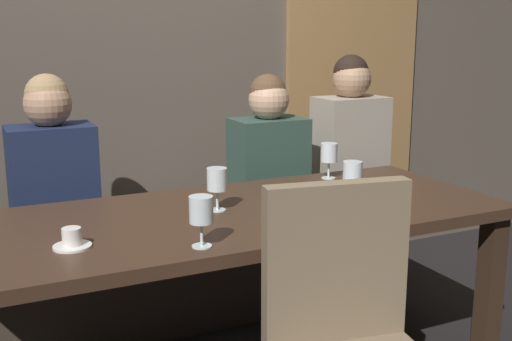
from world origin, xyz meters
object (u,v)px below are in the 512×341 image
at_px(chair_near_side, 349,335).
at_px(wine_glass_end_right, 201,211).
at_px(diner_redhead, 52,170).
at_px(wine_glass_near_left, 329,154).
at_px(espresso_cup, 72,240).
at_px(dessert_plate, 336,211).
at_px(fork_on_table, 368,210).
at_px(wine_glass_far_left, 352,174).
at_px(diner_far_end, 350,138).
at_px(banquette_bench, 166,278).
at_px(diner_bearded, 268,154).
at_px(wine_glass_far_right, 217,180).
at_px(dining_table, 219,236).

relative_size(chair_near_side, wine_glass_end_right, 5.98).
bearing_deg(diner_redhead, wine_glass_near_left, -17.55).
xyz_separation_m(espresso_cup, dessert_plate, (0.94, -0.05, -0.01)).
relative_size(diner_redhead, espresso_cup, 6.49).
relative_size(chair_near_side, wine_glass_near_left, 5.98).
height_order(wine_glass_near_left, fork_on_table, wine_glass_near_left).
bearing_deg(wine_glass_far_left, diner_far_end, 56.83).
bearing_deg(banquette_bench, wine_glass_end_right, -100.53).
relative_size(banquette_bench, fork_on_table, 14.71).
xyz_separation_m(diner_bearded, espresso_cup, (-1.10, -0.82, -0.04)).
xyz_separation_m(chair_near_side, wine_glass_far_right, (-0.09, 0.76, 0.30)).
xyz_separation_m(chair_near_side, wine_glass_near_left, (0.57, 1.03, 0.29)).
relative_size(chair_near_side, wine_glass_far_right, 5.98).
bearing_deg(dining_table, wine_glass_far_left, -8.47).
bearing_deg(wine_glass_near_left, chair_near_side, -118.85).
bearing_deg(wine_glass_far_right, chair_near_side, -83.14).
bearing_deg(dessert_plate, wine_glass_near_left, 60.85).
xyz_separation_m(chair_near_side, diner_bearded, (0.44, 1.39, 0.24)).
height_order(chair_near_side, wine_glass_far_left, chair_near_side).
bearing_deg(diner_bearded, dining_table, -128.89).
xyz_separation_m(wine_glass_far_left, fork_on_table, (-0.01, -0.13, -0.11)).
xyz_separation_m(diner_redhead, wine_glass_end_right, (0.31, -1.00, 0.04)).
relative_size(dining_table, dessert_plate, 11.58).
height_order(diner_far_end, wine_glass_far_left, diner_far_end).
relative_size(wine_glass_end_right, wine_glass_far_right, 1.00).
bearing_deg(wine_glass_end_right, banquette_bench, 79.47).
xyz_separation_m(banquette_bench, wine_glass_far_right, (0.01, -0.66, 0.63)).
bearing_deg(fork_on_table, espresso_cup, 175.34).
height_order(chair_near_side, diner_bearded, diner_bearded).
distance_m(diner_far_end, wine_glass_near_left, 0.51).
bearing_deg(dessert_plate, diner_bearded, 79.71).
xyz_separation_m(diner_redhead, wine_glass_far_right, (0.50, -0.64, 0.04)).
relative_size(dining_table, wine_glass_end_right, 13.41).
bearing_deg(dessert_plate, wine_glass_end_right, -168.42).
bearing_deg(wine_glass_end_right, diner_redhead, 107.05).
xyz_separation_m(banquette_bench, diner_far_end, (1.03, -0.03, 0.62)).
height_order(diner_redhead, wine_glass_near_left, diner_redhead).
relative_size(wine_glass_end_right, wine_glass_far_left, 1.00).
bearing_deg(wine_glass_far_left, espresso_cup, -176.21).
bearing_deg(wine_glass_far_left, wine_glass_end_right, -161.66).
distance_m(wine_glass_far_left, espresso_cup, 1.10).
bearing_deg(wine_glass_near_left, wine_glass_far_left, -109.18).
bearing_deg(wine_glass_end_right, dessert_plate, 11.58).
xyz_separation_m(banquette_bench, wine_glass_far_left, (0.53, -0.78, 0.62)).
height_order(dining_table, wine_glass_end_right, wine_glass_end_right).
bearing_deg(wine_glass_near_left, diner_redhead, 162.45).
bearing_deg(fork_on_table, diner_far_end, 58.45).
bearing_deg(diner_bearded, wine_glass_end_right, -126.42).
bearing_deg(diner_redhead, banquette_bench, 2.44).
distance_m(banquette_bench, chair_near_side, 1.46).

